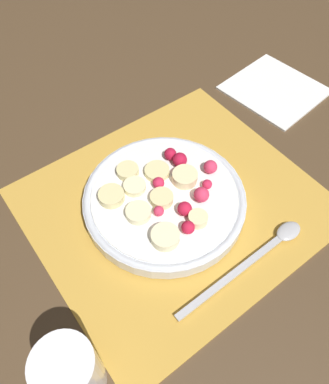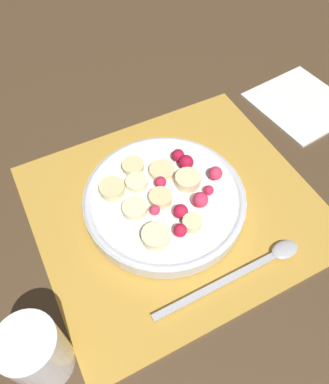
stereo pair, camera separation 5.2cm
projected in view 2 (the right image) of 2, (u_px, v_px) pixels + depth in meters
The scene contains 6 objects.
ground_plane at pixel (175, 206), 0.55m from camera, with size 3.00×3.00×0.00m, color #4C3823.
placemat at pixel (175, 205), 0.54m from camera, with size 0.39×0.35×0.01m.
fruit_bowl at pixel (164, 198), 0.53m from camera, with size 0.23×0.23×0.04m.
spoon at pixel (255, 265), 0.48m from camera, with size 0.21×0.03×0.01m.
drinking_glass at pixel (37, 353), 0.39m from camera, with size 0.06×0.06×0.09m.
napkin at pixel (301, 103), 0.67m from camera, with size 0.17×0.17×0.01m.
Camera 2 is at (-0.15, -0.26, 0.45)m, focal length 35.00 mm.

